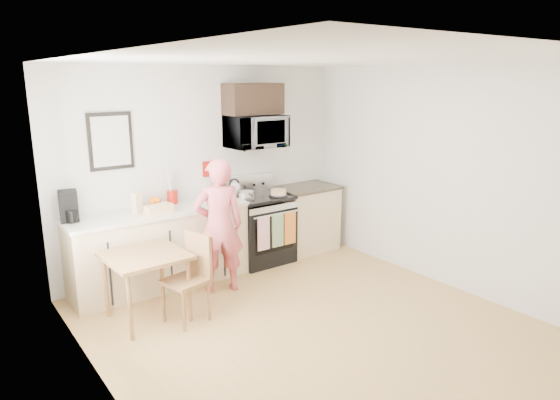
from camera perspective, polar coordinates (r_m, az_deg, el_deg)
floor at (r=5.14m, az=4.56°, el=-14.70°), size 4.60×4.60×0.00m
back_wall at (r=6.53m, az=-8.48°, el=3.53°), size 4.00×0.04×2.60m
left_wall at (r=3.72m, az=-19.24°, el=-4.97°), size 0.04×4.60×2.60m
right_wall at (r=6.13m, az=19.15°, el=2.25°), size 0.04×4.60×2.60m
ceiling at (r=4.52m, az=5.21°, el=15.69°), size 4.00×4.60×0.04m
window at (r=4.41m, az=-22.14°, el=1.04°), size 0.06×1.40×1.50m
cabinet_left at (r=6.15m, az=-13.51°, el=-5.53°), size 2.10×0.60×0.90m
countertop_left at (r=6.02m, az=-13.76°, el=-1.30°), size 2.14×0.64×0.04m
cabinet_right at (r=7.25m, az=2.93°, el=-2.21°), size 0.84×0.60×0.90m
countertop_right at (r=7.13m, az=2.98°, el=1.42°), size 0.88×0.64×0.04m
range at (r=6.78m, az=-2.21°, el=-3.47°), size 0.76×0.70×1.16m
microwave at (r=6.59m, az=-2.83°, el=7.81°), size 0.76×0.51×0.42m
upper_cabinet at (r=6.60m, az=-3.10°, el=11.47°), size 0.76×0.35×0.40m
wall_art at (r=5.99m, az=-18.79°, el=6.39°), size 0.50×0.04×0.65m
wall_trivet at (r=6.54m, az=-8.03°, el=3.56°), size 0.20×0.02×0.20m
person at (r=5.78m, az=-7.00°, el=-2.98°), size 0.66×0.54×1.58m
dining_table at (r=5.28m, az=-15.14°, el=-6.81°), size 0.76×0.76×0.71m
chair at (r=5.23m, az=-9.74°, el=-7.23°), size 0.50×0.46×0.91m
knife_block at (r=6.58m, az=-6.92°, el=1.46°), size 0.17×0.18×0.23m
utensil_crock at (r=6.25m, az=-12.24°, el=1.01°), size 0.13×0.13×0.39m
fruit_bowl at (r=6.17m, az=-14.18°, el=-0.34°), size 0.27×0.27×0.11m
milk_carton at (r=5.92m, az=-16.06°, el=-0.30°), size 0.12×0.12×0.24m
coffee_maker at (r=5.82m, az=-22.99°, el=-0.75°), size 0.23×0.29×0.33m
bread_bag at (r=5.82m, az=-13.66°, el=-1.05°), size 0.31×0.16×0.11m
cake at (r=6.61m, az=-0.19°, el=0.83°), size 0.25×0.25×0.08m
kettle at (r=6.67m, az=-5.24°, el=1.39°), size 0.18×0.18×0.22m
pot at (r=6.44m, az=-3.84°, el=0.56°), size 0.20×0.33×0.10m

